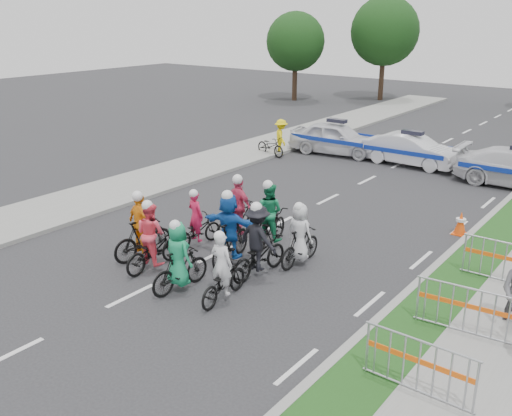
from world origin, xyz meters
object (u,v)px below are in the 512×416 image
Objects in this scene: rider_6 at (197,227)px; rider_8 at (269,221)px; barrier_1 at (465,312)px; rider_4 at (258,247)px; rider_3 at (142,233)px; barrier_0 at (418,369)px; tree_3 at (385,31)px; marshal_hiviz at (281,137)px; parked_bike at (271,146)px; barrier_2 at (505,264)px; rider_0 at (223,277)px; tree_0 at (296,42)px; rider_9 at (240,214)px; police_car_1 at (411,150)px; cone_0 at (461,223)px; rider_7 at (300,240)px; rider_1 at (179,263)px; police_car_0 at (336,138)px; rider_5 at (230,232)px.

rider_8 is at bearing -134.78° from rider_6.
rider_6 reaches higher than barrier_1.
rider_6 is at bearing -6.86° from rider_4.
barrier_0 is at bearing -179.84° from rider_3.
rider_6 is 30.30m from tree_3.
marshal_hiviz reaches higher than parked_bike.
rider_8 is 1.16× the size of parked_bike.
rider_4 reaches higher than barrier_2.
rider_0 is 31.37m from tree_0.
rider_9 is at bearing -167.84° from barrier_2.
rider_4 is 5.46m from barrier_0.
police_car_1 reaches higher than cone_0.
rider_7 reaches higher than barrier_1.
rider_8 is 28.04m from tree_0.
rider_0 is 1.52m from rider_4.
rider_6 is (-1.51, 2.23, -0.14)m from rider_1.
rider_9 is at bearing -36.37° from rider_4.
rider_3 reaches higher than rider_0.
tree_0 is at bearing -51.21° from rider_9.
rider_0 is 14.16m from marshal_hiviz.
rider_4 reaches higher than police_car_0.
barrier_2 is (5.93, 1.33, -0.15)m from rider_8.
barrier_2 is at bearing -142.71° from rider_0.
barrier_0 is 2.86× the size of cone_0.
rider_3 is 0.95× the size of barrier_0.
rider_1 is 8.59m from cone_0.
rider_4 is 0.27× the size of tree_3.
barrier_2 is 3.35m from cone_0.
rider_4 is 0.99× the size of rider_8.
marshal_hiviz is at bearing -50.95° from rider_7.
marshal_hiviz is 15.90m from barrier_1.
barrier_2 is at bearing -154.38° from rider_6.
rider_5 is at bearing -5.84° from rider_4.
rider_1 is 0.89× the size of barrier_0.
parked_bike is at bearing -65.16° from rider_8.
rider_7 is at bearing -160.60° from rider_6.
rider_3 is at bearing 33.58° from rider_7.
rider_6 is (0.56, 1.49, -0.17)m from rider_3.
police_car_1 is 2.03× the size of barrier_2.
rider_9 is 10.97m from police_car_1.
rider_0 is 0.43× the size of police_car_1.
barrier_1 is at bearing -71.07° from cone_0.
rider_1 is 7.69m from barrier_2.
parked_bike is (-7.51, 9.14, -0.23)m from rider_7.
rider_1 is 0.89× the size of barrier_2.
barrier_0 is 35.48m from tree_3.
tree_3 reaches higher than rider_4.
police_car_1 is at bearing -79.85° from rider_4.
rider_5 is 0.49× the size of police_car_1.
rider_7 is (0.46, 1.16, -0.07)m from rider_4.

